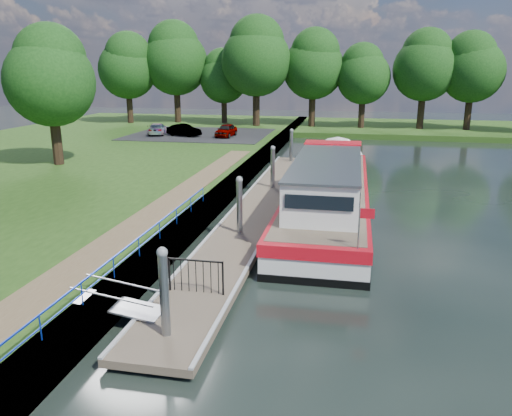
% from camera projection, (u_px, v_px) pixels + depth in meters
% --- Properties ---
extents(ground, '(160.00, 160.00, 0.00)m').
position_uv_depth(ground, '(174.00, 338.00, 14.27)').
color(ground, black).
rests_on(ground, ground).
extents(bank_edge, '(1.10, 90.00, 0.78)m').
position_uv_depth(bank_edge, '(222.00, 195.00, 28.81)').
color(bank_edge, '#473D2D').
rests_on(bank_edge, ground).
extents(far_bank, '(60.00, 18.00, 0.60)m').
position_uv_depth(far_bank, '(415.00, 129.00, 61.07)').
color(far_bank, '#214212').
rests_on(far_bank, ground).
extents(footpath, '(1.60, 40.00, 0.05)m').
position_uv_depth(footpath, '(142.00, 221.00, 22.43)').
color(footpath, brown).
rests_on(footpath, riverbank).
extents(carpark, '(14.00, 12.00, 0.06)m').
position_uv_depth(carpark, '(200.00, 134.00, 51.99)').
color(carpark, black).
rests_on(carpark, riverbank).
extents(blue_fence, '(0.04, 18.04, 0.72)m').
position_uv_depth(blue_fence, '(127.00, 252.00, 17.26)').
color(blue_fence, '#0C2DBF').
rests_on(blue_fence, riverbank).
extents(pontoon, '(2.50, 30.00, 0.56)m').
position_uv_depth(pontoon, '(259.00, 210.00, 26.50)').
color(pontoon, brown).
rests_on(pontoon, ground).
extents(mooring_piles, '(0.30, 27.30, 3.55)m').
position_uv_depth(mooring_piles, '(259.00, 190.00, 26.20)').
color(mooring_piles, gray).
rests_on(mooring_piles, ground).
extents(gangway, '(2.58, 1.00, 0.92)m').
position_uv_depth(gangway, '(120.00, 305.00, 14.91)').
color(gangway, '#A5A8AD').
rests_on(gangway, ground).
extents(gate_panel, '(1.85, 0.05, 1.15)m').
position_uv_depth(gate_panel, '(196.00, 271.00, 16.03)').
color(gate_panel, black).
rests_on(gate_panel, ground).
extents(barge, '(4.36, 21.15, 4.78)m').
position_uv_depth(barge, '(329.00, 189.00, 27.19)').
color(barge, black).
rests_on(barge, ground).
extents(horizon_trees, '(54.38, 10.03, 12.87)m').
position_uv_depth(horizon_trees, '(303.00, 64.00, 58.40)').
color(horizon_trees, '#332316').
rests_on(horizon_trees, ground).
extents(bank_tree_a, '(6.12, 6.12, 9.72)m').
position_uv_depth(bank_tree_a, '(50.00, 75.00, 34.31)').
color(bank_tree_a, '#332316').
rests_on(bank_tree_a, riverbank).
extents(car_a, '(1.70, 3.79, 1.26)m').
position_uv_depth(car_a, '(226.00, 130.00, 49.76)').
color(car_a, '#999999').
rests_on(car_a, carpark).
extents(car_b, '(3.82, 2.37, 1.19)m').
position_uv_depth(car_b, '(184.00, 130.00, 50.16)').
color(car_b, '#999999').
rests_on(car_b, carpark).
extents(car_c, '(2.54, 4.32, 1.17)m').
position_uv_depth(car_c, '(158.00, 129.00, 51.30)').
color(car_c, '#999999').
rests_on(car_c, carpark).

